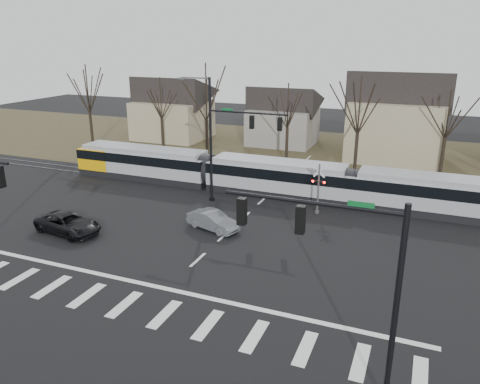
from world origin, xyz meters
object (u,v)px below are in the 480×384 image
at_px(tram, 276,176).
at_px(sedan, 213,221).
at_px(rail_crossing_signal, 318,190).
at_px(suv, 68,223).

xyz_separation_m(tram, sedan, (-1.79, -9.21, -1.00)).
bearing_deg(tram, sedan, -101.01).
bearing_deg(rail_crossing_signal, sedan, -135.99).
bearing_deg(sedan, tram, 6.10).
bearing_deg(suv, tram, -30.32).
height_order(sedan, suv, suv).
bearing_deg(rail_crossing_signal, tram, 144.03).
xyz_separation_m(sedan, suv, (-9.20, -4.39, 0.03)).
height_order(suv, rail_crossing_signal, rail_crossing_signal).
xyz_separation_m(tram, suv, (-10.99, -13.59, -0.97)).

